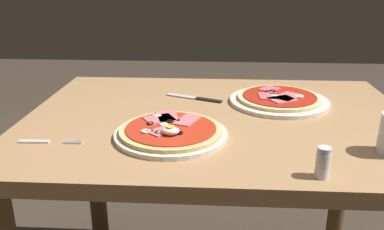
{
  "coord_description": "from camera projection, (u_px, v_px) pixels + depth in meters",
  "views": [
    {
      "loc": [
        -0.01,
        -1.11,
        1.13
      ],
      "look_at": [
        -0.07,
        -0.08,
        0.76
      ],
      "focal_mm": 37.7,
      "sensor_mm": 36.0,
      "label": 1
    }
  ],
  "objects": [
    {
      "name": "dining_table",
      "position": [
        218.0,
        152.0,
        1.22
      ],
      "size": [
        1.12,
        0.83,
        0.73
      ],
      "color": "#9E754C",
      "rests_on": "ground"
    },
    {
      "name": "pizza_foreground",
      "position": [
        171.0,
        132.0,
        1.03
      ],
      "size": [
        0.29,
        0.29,
        0.05
      ],
      "color": "silver",
      "rests_on": "dining_table"
    },
    {
      "name": "pizza_across_left",
      "position": [
        279.0,
        99.0,
        1.28
      ],
      "size": [
        0.31,
        0.31,
        0.03
      ],
      "color": "silver",
      "rests_on": "dining_table"
    },
    {
      "name": "fork",
      "position": [
        46.0,
        142.0,
        0.99
      ],
      "size": [
        0.16,
        0.02,
        0.0
      ],
      "color": "silver",
      "rests_on": "dining_table"
    },
    {
      "name": "knife",
      "position": [
        198.0,
        98.0,
        1.32
      ],
      "size": [
        0.19,
        0.09,
        0.01
      ],
      "color": "silver",
      "rests_on": "dining_table"
    },
    {
      "name": "salt_shaker",
      "position": [
        323.0,
        163.0,
        0.82
      ],
      "size": [
        0.03,
        0.03,
        0.07
      ],
      "color": "white",
      "rests_on": "dining_table"
    }
  ]
}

